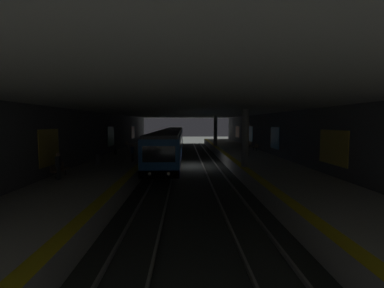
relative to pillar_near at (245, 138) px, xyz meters
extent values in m
plane|color=#2D302D|center=(6.79, 4.35, -3.33)|extent=(120.00, 120.00, 0.00)
cube|color=gray|center=(6.79, 1.43, -3.25)|extent=(60.00, 0.09, 0.16)
cube|color=gray|center=(6.79, 2.87, -3.25)|extent=(60.00, 0.09, 0.16)
cube|color=gray|center=(6.79, 5.83, -3.25)|extent=(60.00, 0.09, 0.16)
cube|color=gray|center=(6.79, 7.27, -3.25)|extent=(60.00, 0.09, 0.16)
cube|color=beige|center=(6.79, -2.20, -2.80)|extent=(60.00, 5.30, 1.05)
cube|color=yellow|center=(6.79, 0.15, -2.27)|extent=(60.00, 0.60, 0.01)
cube|color=beige|center=(6.79, 10.90, -2.80)|extent=(60.00, 5.30, 1.05)
cube|color=yellow|center=(6.79, 8.55, -2.27)|extent=(60.00, 0.60, 0.01)
cube|color=#56565B|center=(6.79, -5.10, -0.53)|extent=(60.00, 0.50, 5.60)
cube|color=gold|center=(-3.93, -4.82, -0.38)|extent=(3.20, 0.06, 2.24)
cube|color=#338CCC|center=(7.02, -4.82, -0.38)|extent=(2.53, 0.06, 2.29)
cube|color=#338CCC|center=(17.78, -4.82, -0.38)|extent=(3.16, 0.06, 2.17)
cube|color=orange|center=(26.79, -4.82, -0.38)|extent=(3.09, 0.06, 1.99)
cube|color=#56565B|center=(6.79, 13.80, -0.53)|extent=(60.00, 0.50, 5.60)
cube|color=gold|center=(-3.48, 13.52, -0.38)|extent=(2.47, 0.06, 2.36)
cube|color=#4CA566|center=(10.74, 13.52, -0.38)|extent=(2.54, 0.06, 2.28)
cube|color=orange|center=(24.15, 13.52, -0.38)|extent=(2.44, 0.06, 2.00)
cube|color=beige|center=(6.79, 4.35, 2.47)|extent=(60.00, 19.40, 0.40)
cylinder|color=gray|center=(0.00, 0.00, 0.00)|extent=(0.56, 0.56, 4.55)
cylinder|color=gray|center=(19.82, 0.00, 0.00)|extent=(0.56, 0.56, 4.55)
cube|color=#19569E|center=(6.41, 6.55, -1.27)|extent=(18.39, 2.80, 2.70)
cube|color=navy|center=(6.41, 6.55, -2.33)|extent=(18.39, 2.82, 0.56)
cube|color=black|center=(6.41, 6.55, -0.92)|extent=(16.92, 2.83, 0.90)
cube|color=#47474C|center=(6.41, 6.55, 0.21)|extent=(18.03, 2.58, 0.24)
cube|color=black|center=(1.36, 6.55, -2.79)|extent=(2.20, 1.64, 0.76)
cube|color=black|center=(11.47, 6.55, -2.79)|extent=(2.20, 1.64, 0.76)
cube|color=black|center=(-2.80, 6.55, -0.92)|extent=(0.04, 2.24, 1.10)
cylinder|color=silver|center=(-2.80, 5.90, -2.27)|extent=(0.04, 0.24, 0.24)
cylinder|color=silver|center=(-2.80, 7.20, -2.27)|extent=(0.04, 0.24, 0.24)
cube|color=#19569E|center=(25.41, 6.55, -1.27)|extent=(18.39, 2.80, 2.70)
cube|color=navy|center=(25.41, 6.55, -2.33)|extent=(18.39, 2.82, 0.56)
cube|color=black|center=(25.41, 6.55, -0.92)|extent=(16.92, 2.83, 0.90)
cube|color=#47474C|center=(25.41, 6.55, 0.21)|extent=(18.03, 2.58, 0.24)
cube|color=black|center=(20.35, 6.55, -2.79)|extent=(2.20, 1.64, 0.76)
cube|color=black|center=(30.47, 6.55, -2.79)|extent=(2.20, 1.64, 0.76)
cylinder|color=#262628|center=(11.53, -4.10, -2.07)|extent=(0.08, 0.08, 0.42)
cylinder|color=#262628|center=(12.89, -4.10, -2.07)|extent=(0.08, 0.08, 0.42)
cube|color=olive|center=(12.21, -4.10, -1.82)|extent=(1.70, 0.44, 0.08)
cube|color=olive|center=(12.21, -4.32, -1.62)|extent=(1.70, 0.06, 0.40)
cylinder|color=#262628|center=(15.06, -4.10, -2.07)|extent=(0.08, 0.08, 0.42)
cylinder|color=#262628|center=(16.42, -4.10, -2.07)|extent=(0.08, 0.08, 0.42)
cube|color=olive|center=(15.74, -4.10, -1.82)|extent=(1.70, 0.44, 0.08)
cube|color=olive|center=(15.74, -4.32, -1.62)|extent=(1.70, 0.06, 0.40)
cylinder|color=#262628|center=(-4.25, 12.80, -2.07)|extent=(0.08, 0.08, 0.42)
cylinder|color=#262628|center=(-2.89, 12.80, -2.07)|extent=(0.08, 0.08, 0.42)
cube|color=olive|center=(-3.57, 12.80, -1.82)|extent=(1.70, 0.44, 0.08)
cube|color=olive|center=(-3.57, 13.02, -1.62)|extent=(1.70, 0.06, 0.40)
cylinder|color=#262628|center=(16.18, 12.80, -2.07)|extent=(0.08, 0.08, 0.42)
cylinder|color=#262628|center=(17.54, 12.80, -2.07)|extent=(0.08, 0.08, 0.42)
cube|color=olive|center=(16.86, 12.80, -1.82)|extent=(1.70, 0.44, 0.08)
cube|color=olive|center=(16.86, 13.02, -1.62)|extent=(1.70, 0.06, 0.40)
cylinder|color=#363636|center=(-4.46, 12.55, -1.86)|extent=(0.16, 0.16, 0.84)
cylinder|color=#363636|center=(-4.26, 12.55, -1.86)|extent=(0.16, 0.16, 0.84)
cube|color=#333338|center=(-4.36, 12.55, -1.14)|extent=(0.36, 0.22, 0.59)
cylinder|color=#333338|center=(-4.61, 12.55, -1.19)|extent=(0.10, 0.10, 0.56)
cylinder|color=#333338|center=(-4.11, 12.55, -1.19)|extent=(0.10, 0.10, 0.56)
sphere|color=tan|center=(-4.36, 12.55, -0.73)|extent=(0.23, 0.23, 0.23)
cylinder|color=#434343|center=(12.83, 9.99, -1.87)|extent=(0.16, 0.16, 0.80)
cylinder|color=#434343|center=(13.03, 9.99, -1.87)|extent=(0.16, 0.16, 0.80)
cube|color=beige|center=(12.93, 9.99, -1.19)|extent=(0.36, 0.22, 0.57)
cylinder|color=beige|center=(12.68, 9.99, -1.24)|extent=(0.10, 0.10, 0.54)
cylinder|color=beige|center=(13.18, 9.99, -1.24)|extent=(0.10, 0.10, 0.54)
sphere|color=tan|center=(12.93, 9.99, -0.80)|extent=(0.22, 0.22, 0.22)
cylinder|color=black|center=(2.93, 9.49, -1.88)|extent=(0.16, 0.16, 0.78)
cylinder|color=black|center=(3.13, 9.49, -1.88)|extent=(0.16, 0.16, 0.78)
cube|color=#284C93|center=(3.03, 9.49, -1.22)|extent=(0.36, 0.22, 0.55)
cylinder|color=#284C93|center=(2.78, 9.49, -1.27)|extent=(0.10, 0.10, 0.53)
cylinder|color=#284C93|center=(3.28, 9.49, -1.27)|extent=(0.10, 0.10, 0.53)
sphere|color=tan|center=(3.03, 9.49, -0.83)|extent=(0.21, 0.21, 0.21)
cube|color=black|center=(8.52, 12.44, -1.94)|extent=(0.38, 0.24, 0.67)
cylinder|color=#333333|center=(8.52, 12.44, -1.45)|extent=(0.02, 0.02, 0.30)
cube|color=black|center=(6.34, -1.77, -2.08)|extent=(0.30, 0.20, 0.40)
cylinder|color=#595B5E|center=(1.59, 12.15, -1.85)|extent=(0.44, 0.44, 0.85)
camera|label=1|loc=(-20.55, 4.81, 1.20)|focal=24.56mm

